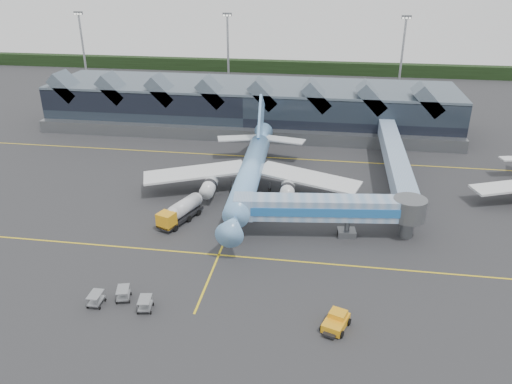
# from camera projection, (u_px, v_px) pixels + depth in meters

# --- Properties ---
(ground) EXTENTS (260.00, 260.00, 0.00)m
(ground) POSITION_uv_depth(u_px,v_px,m) (231.00, 225.00, 71.07)
(ground) COLOR #2C2C2F
(ground) RESTS_ON ground
(taxi_stripes) EXTENTS (120.00, 60.00, 0.01)m
(taxi_stripes) POSITION_uv_depth(u_px,v_px,m) (243.00, 196.00, 80.05)
(taxi_stripes) COLOR yellow
(taxi_stripes) RESTS_ON ground
(tree_line_far) EXTENTS (260.00, 4.00, 4.00)m
(tree_line_far) POSITION_uv_depth(u_px,v_px,m) (295.00, 67.00, 169.03)
(tree_line_far) COLOR black
(tree_line_far) RESTS_ON ground
(terminal) EXTENTS (90.00, 22.25, 12.52)m
(terminal) POSITION_uv_depth(u_px,v_px,m) (250.00, 105.00, 112.26)
(terminal) COLOR black
(terminal) RESTS_ON ground
(light_masts) EXTENTS (132.40, 42.56, 22.45)m
(light_masts) POSITION_uv_depth(u_px,v_px,m) (367.00, 62.00, 119.36)
(light_masts) COLOR #9B9FA4
(light_masts) RESTS_ON ground
(main_airliner) EXTENTS (35.44, 40.73, 13.09)m
(main_airliner) POSITION_uv_depth(u_px,v_px,m) (251.00, 171.00, 79.54)
(main_airliner) COLOR #6CA8DB
(main_airliner) RESTS_ON ground
(jet_bridge) EXTENTS (25.70, 6.58, 5.83)m
(jet_bridge) POSITION_uv_depth(u_px,v_px,m) (340.00, 209.00, 66.76)
(jet_bridge) COLOR #7297BE
(jet_bridge) RESTS_ON ground
(fuel_truck) EXTENTS (5.00, 8.85, 3.00)m
(fuel_truck) POSITION_uv_depth(u_px,v_px,m) (181.00, 210.00, 71.75)
(fuel_truck) COLOR black
(fuel_truck) RESTS_ON ground
(pushback_tug) EXTENTS (3.22, 4.07, 1.64)m
(pushback_tug) POSITION_uv_depth(u_px,v_px,m) (336.00, 322.00, 50.87)
(pushback_tug) COLOR orange
(pushback_tug) RESTS_ON ground
(baggage_carts) EXTENTS (7.08, 3.63, 1.42)m
(baggage_carts) POSITION_uv_depth(u_px,v_px,m) (121.00, 298.00, 54.30)
(baggage_carts) COLOR #919599
(baggage_carts) RESTS_ON ground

